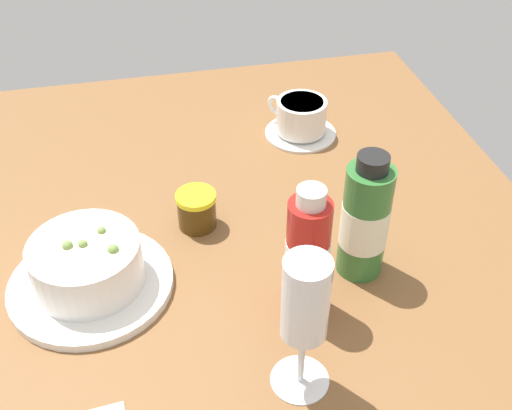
% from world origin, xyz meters
% --- Properties ---
extents(ground_plane, '(1.10, 0.84, 0.03)m').
position_xyz_m(ground_plane, '(0.00, 0.00, -0.01)').
color(ground_plane, brown).
extents(porridge_bowl, '(0.21, 0.21, 0.08)m').
position_xyz_m(porridge_bowl, '(0.02, -0.23, 0.04)').
color(porridge_bowl, white).
rests_on(porridge_bowl, ground_plane).
extents(coffee_cup, '(0.12, 0.12, 0.07)m').
position_xyz_m(coffee_cup, '(-0.28, 0.13, 0.03)').
color(coffee_cup, white).
rests_on(coffee_cup, ground_plane).
extents(wine_glass, '(0.07, 0.07, 0.18)m').
position_xyz_m(wine_glass, '(0.22, -0.01, 0.12)').
color(wine_glass, white).
rests_on(wine_glass, ground_plane).
extents(jam_jar, '(0.06, 0.06, 0.06)m').
position_xyz_m(jam_jar, '(-0.07, -0.08, 0.03)').
color(jam_jar, '#48310F').
rests_on(jam_jar, ground_plane).
extents(sauce_bottle_green, '(0.06, 0.06, 0.18)m').
position_xyz_m(sauce_bottle_green, '(0.06, 0.12, 0.08)').
color(sauce_bottle_green, '#337233').
rests_on(sauce_bottle_green, ground_plane).
extents(sauce_bottle_red, '(0.05, 0.05, 0.19)m').
position_xyz_m(sauce_bottle_red, '(0.11, 0.03, 0.09)').
color(sauce_bottle_red, '#B21E19').
rests_on(sauce_bottle_red, ground_plane).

